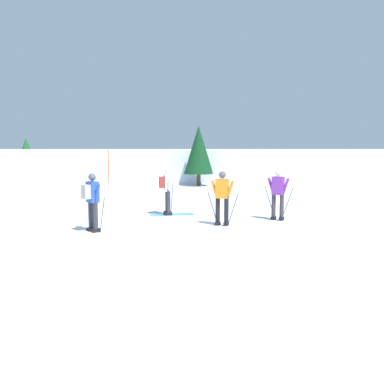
{
  "coord_description": "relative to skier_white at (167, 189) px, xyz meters",
  "views": [
    {
      "loc": [
        0.83,
        -12.76,
        2.51
      ],
      "look_at": [
        1.07,
        2.34,
        0.9
      ],
      "focal_mm": 41.13,
      "sensor_mm": 36.0,
      "label": 1
    }
  ],
  "objects": [
    {
      "name": "skier_orange",
      "position": [
        1.8,
        -2.16,
        -0.04
      ],
      "size": [
        0.95,
        1.63,
        1.71
      ],
      "color": "silver",
      "rests_on": "ground"
    },
    {
      "name": "skier_blue",
      "position": [
        -2.04,
        -3.12,
        -0.0
      ],
      "size": [
        1.46,
        1.32,
        1.71
      ],
      "color": "silver",
      "rests_on": "ground"
    },
    {
      "name": "ground_plane",
      "position": [
        -0.18,
        -2.96,
        -0.96
      ],
      "size": [
        120.0,
        120.0,
        0.0
      ],
      "primitive_type": "plane",
      "color": "silver"
    },
    {
      "name": "conifer_far_right",
      "position": [
        1.49,
        11.43,
        1.27
      ],
      "size": [
        1.82,
        1.82,
        3.71
      ],
      "color": "#513823",
      "rests_on": "ground"
    },
    {
      "name": "conifer_far_left",
      "position": [
        -11.04,
        16.91,
        0.84
      ],
      "size": [
        1.88,
        1.88,
        3.05
      ],
      "color": "#513823",
      "rests_on": "ground"
    },
    {
      "name": "trail_marker_pole",
      "position": [
        -3.54,
        8.37,
        0.18
      ],
      "size": [
        0.06,
        0.06,
        2.28
      ],
      "primitive_type": "cylinder",
      "color": "#C65614",
      "rests_on": "ground"
    },
    {
      "name": "skier_purple",
      "position": [
        3.75,
        -1.2,
        -0.04
      ],
      "size": [
        1.09,
        1.58,
        1.71
      ],
      "color": "silver",
      "rests_on": "ground"
    },
    {
      "name": "far_snow_ridge",
      "position": [
        -0.18,
        15.56,
        0.15
      ],
      "size": [
        80.0,
        6.04,
        2.21
      ],
      "primitive_type": "cube",
      "color": "silver",
      "rests_on": "ground"
    },
    {
      "name": "skier_white",
      "position": [
        0.0,
        0.0,
        0.0
      ],
      "size": [
        1.64,
        0.99,
        1.71
      ],
      "color": "#237AC6",
      "rests_on": "ground"
    }
  ]
}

